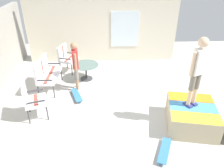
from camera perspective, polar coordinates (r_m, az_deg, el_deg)
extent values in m
cube|color=beige|center=(6.26, 2.50, -7.95)|extent=(12.00, 12.00, 0.10)
cube|color=beige|center=(9.08, -2.55, 13.70)|extent=(0.20, 6.00, 2.54)
cube|color=silver|center=(9.00, 3.35, 14.07)|extent=(0.03, 1.10, 1.40)
cube|color=tan|center=(6.01, 19.94, -7.87)|extent=(1.52, 1.39, 0.57)
cube|color=yellow|center=(5.49, 21.18, -8.22)|extent=(0.63, 1.18, 0.01)
cube|color=#4C99D8|center=(5.84, 20.42, -5.59)|extent=(0.63, 1.18, 0.01)
cube|color=orange|center=(6.20, 19.76, -3.25)|extent=(0.63, 1.18, 0.01)
cylinder|color=#B2B2B7|center=(5.76, 14.95, -5.53)|extent=(1.26, 0.29, 0.05)
cylinder|color=#38383D|center=(6.98, -14.89, -2.00)|extent=(0.04, 0.04, 0.44)
cylinder|color=#38383D|center=(7.97, -13.03, 2.43)|extent=(0.04, 0.04, 0.44)
cylinder|color=#38383D|center=(7.11, -18.55, -1.96)|extent=(0.04, 0.04, 0.44)
cylinder|color=#38383D|center=(8.09, -16.28, 2.39)|extent=(0.04, 0.04, 0.44)
cube|color=silver|center=(7.41, -15.91, 2.11)|extent=(1.27, 0.60, 0.08)
cube|color=#B74738|center=(7.39, -15.95, 2.40)|extent=(1.21, 0.15, 0.00)
cube|color=silver|center=(7.35, -17.98, 4.09)|extent=(1.25, 0.13, 0.50)
cube|color=#B74738|center=(7.35, -17.98, 4.09)|extent=(0.10, 0.09, 0.46)
cube|color=#38383D|center=(6.82, -17.29, 0.93)|extent=(0.06, 0.47, 0.04)
cube|color=#38383D|center=(7.86, -15.03, 5.19)|extent=(0.06, 0.47, 0.04)
cylinder|color=#38383D|center=(8.25, -10.41, 3.69)|extent=(0.04, 0.04, 0.44)
cylinder|color=#38383D|center=(8.68, -8.89, 5.21)|extent=(0.04, 0.04, 0.44)
cylinder|color=#38383D|center=(8.45, -13.29, 4.04)|extent=(0.04, 0.04, 0.44)
cylinder|color=#38383D|center=(8.88, -11.67, 5.51)|extent=(0.04, 0.04, 0.44)
cube|color=silver|center=(8.46, -11.23, 6.23)|extent=(0.76, 0.72, 0.08)
cube|color=#B74738|center=(8.44, -11.26, 6.49)|extent=(0.58, 0.28, 0.00)
cube|color=silver|center=(8.46, -12.86, 8.17)|extent=(0.61, 0.27, 0.50)
cube|color=#B74738|center=(8.46, -12.86, 8.17)|extent=(0.12, 0.11, 0.46)
cube|color=#38383D|center=(8.16, -12.23, 6.46)|extent=(0.19, 0.46, 0.04)
cube|color=#38383D|center=(8.63, -10.49, 7.96)|extent=(0.19, 0.46, 0.04)
cylinder|color=#38383D|center=(6.11, -16.49, -7.26)|extent=(0.04, 0.04, 0.44)
cylinder|color=#38383D|center=(6.56, -16.91, -4.54)|extent=(0.04, 0.04, 0.44)
cylinder|color=#38383D|center=(6.14, -20.86, -7.97)|extent=(0.04, 0.04, 0.44)
cylinder|color=#38383D|center=(6.58, -20.96, -5.21)|extent=(0.04, 0.04, 0.44)
cube|color=silver|center=(6.20, -19.20, -4.25)|extent=(0.75, 0.71, 0.08)
cube|color=#B74738|center=(6.18, -19.26, -3.93)|extent=(0.58, 0.27, 0.00)
cube|color=silver|center=(6.07, -21.83, -2.33)|extent=(0.62, 0.26, 0.50)
cube|color=#B74738|center=(6.07, -21.83, -2.33)|extent=(0.12, 0.11, 0.46)
cube|color=#38383D|center=(5.87, -19.32, -4.46)|extent=(0.18, 0.46, 0.04)
cube|color=#38383D|center=(6.37, -19.56, -1.66)|extent=(0.18, 0.46, 0.04)
cylinder|color=#38383D|center=(7.86, -6.75, 3.10)|extent=(0.06, 0.06, 0.55)
cylinder|color=#38383D|center=(7.98, -6.64, 1.43)|extent=(0.44, 0.44, 0.03)
cylinder|color=slate|center=(7.74, -6.87, 4.98)|extent=(0.90, 0.90, 0.02)
cube|color=silver|center=(7.30, -8.88, -1.54)|extent=(0.14, 0.25, 0.05)
cylinder|color=#9E7051|center=(7.20, -9.01, -0.07)|extent=(0.10, 0.10, 0.38)
cylinder|color=slate|center=(7.02, -9.25, 2.64)|extent=(0.13, 0.13, 0.38)
cube|color=silver|center=(7.45, -8.93, -0.87)|extent=(0.14, 0.25, 0.05)
cylinder|color=#9E7051|center=(7.34, -9.06, 0.58)|extent=(0.10, 0.10, 0.38)
cylinder|color=slate|center=(7.17, -9.30, 3.25)|extent=(0.13, 0.13, 0.38)
cube|color=red|center=(6.89, -9.60, 6.47)|extent=(0.34, 0.22, 0.57)
sphere|color=#9E7051|center=(6.74, -9.90, 9.76)|extent=(0.22, 0.22, 0.22)
cylinder|color=#9E7051|center=(6.72, -9.53, 5.65)|extent=(0.08, 0.08, 0.54)
cylinder|color=#9E7051|center=(7.09, -9.63, 6.95)|extent=(0.08, 0.08, 0.54)
cube|color=navy|center=(5.92, 20.28, -4.67)|extent=(0.26, 0.20, 0.05)
cylinder|color=beige|center=(5.80, 20.68, -2.77)|extent=(0.10, 0.10, 0.41)
cylinder|color=slate|center=(5.60, 21.42, 0.81)|extent=(0.13, 0.13, 0.41)
cube|color=navy|center=(5.81, 19.14, -5.16)|extent=(0.26, 0.20, 0.05)
cylinder|color=beige|center=(5.69, 19.52, -3.23)|extent=(0.10, 0.10, 0.41)
cylinder|color=slate|center=(5.48, 20.24, 0.41)|extent=(0.13, 0.13, 0.41)
cube|color=silver|center=(5.33, 21.82, 5.44)|extent=(0.30, 0.37, 0.61)
sphere|color=beige|center=(5.18, 22.76, 10.00)|extent=(0.23, 0.23, 0.23)
cylinder|color=beige|center=(5.49, 23.16, 5.60)|extent=(0.08, 0.08, 0.58)
cylinder|color=beige|center=(5.19, 20.31, 4.86)|extent=(0.08, 0.08, 0.58)
cube|color=#3372B2|center=(6.92, -9.19, -2.83)|extent=(0.82, 0.45, 0.02)
cylinder|color=gold|center=(7.20, -9.04, -2.02)|extent=(0.06, 0.05, 0.06)
cylinder|color=gold|center=(7.18, -10.28, -2.26)|extent=(0.06, 0.05, 0.06)
cylinder|color=gold|center=(6.74, -7.93, -4.36)|extent=(0.06, 0.05, 0.06)
cylinder|color=gold|center=(6.71, -9.25, -4.63)|extent=(0.06, 0.05, 0.06)
cube|color=#3372B2|center=(5.20, 13.56, -16.40)|extent=(0.81, 0.50, 0.02)
cylinder|color=#333333|center=(5.45, 14.82, -15.01)|extent=(0.06, 0.05, 0.06)
cylinder|color=#333333|center=(5.45, 13.11, -14.69)|extent=(0.06, 0.05, 0.06)
cylinder|color=#333333|center=(5.05, 13.87, -19.29)|extent=(0.06, 0.05, 0.06)
cylinder|color=#333333|center=(5.06, 11.99, -18.93)|extent=(0.06, 0.05, 0.06)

